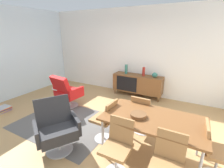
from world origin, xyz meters
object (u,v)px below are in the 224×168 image
object	(u,v)px
vase_cobalt	(144,72)
dining_chair_front_right	(167,163)
armchair_black_shell	(56,126)
side_table_round	(60,94)
dining_chair_near_window	(106,119)
lounge_chair_red	(67,91)
vase_ceramic_small	(126,69)
sideboard	(137,83)
dining_chair_front_left	(118,145)
wooden_bowl_on_table	(138,115)
dining_table	(153,120)
dining_chair_far_end	(214,150)
dining_chair_back_left	(142,113)
fruit_bowl	(60,86)
vase_sculptural_dark	(155,75)
magazine_stack	(3,109)

from	to	relation	value
vase_cobalt	dining_chair_front_right	distance (m)	3.31
armchair_black_shell	side_table_round	xyz separation A→B (m)	(-1.36, 1.42, -0.15)
dining_chair_near_window	lounge_chair_red	size ratio (longest dim) A/B	0.90
vase_ceramic_small	dining_chair_front_right	world-z (taller)	vase_ceramic_small
sideboard	dining_chair_front_right	world-z (taller)	dining_chair_front_right
dining_chair_front_left	wooden_bowl_on_table	bearing A→B (deg)	74.14
vase_cobalt	dining_chair_front_left	world-z (taller)	vase_cobalt
armchair_black_shell	vase_ceramic_small	bearing A→B (deg)	90.07
lounge_chair_red	side_table_round	size ratio (longest dim) A/B	1.82
vase_ceramic_small	dining_chair_near_window	bearing A→B (deg)	-75.04
dining_table	dining_chair_far_end	world-z (taller)	dining_chair_far_end
dining_chair_front_left	dining_table	bearing A→B (deg)	57.87
vase_ceramic_small	side_table_round	size ratio (longest dim) A/B	0.59
dining_chair_back_left	dining_chair_front_left	xyz separation A→B (m)	(0.00, -1.12, 0.00)
armchair_black_shell	sideboard	bearing A→B (deg)	82.41
wooden_bowl_on_table	dining_chair_near_window	distance (m)	0.74
wooden_bowl_on_table	side_table_round	world-z (taller)	wooden_bowl_on_table
dining_chair_front_right	dining_chair_front_left	size ratio (longest dim) A/B	1.00
sideboard	dining_table	distance (m)	2.72
armchair_black_shell	fruit_bowl	bearing A→B (deg)	133.87
sideboard	wooden_bowl_on_table	distance (m)	2.73
vase_ceramic_small	dining_chair_front_right	distance (m)	3.59
vase_sculptural_dark	armchair_black_shell	size ratio (longest dim) A/B	0.18
vase_cobalt	lounge_chair_red	bearing A→B (deg)	-134.20
sideboard	vase_cobalt	size ratio (longest dim) A/B	5.74
vase_ceramic_small	magazine_stack	world-z (taller)	vase_ceramic_small
dining_chair_far_end	side_table_round	bearing A→B (deg)	168.11
magazine_stack	side_table_round	bearing A→B (deg)	47.22
vase_sculptural_dark	wooden_bowl_on_table	size ratio (longest dim) A/B	0.64
lounge_chair_red	armchair_black_shell	xyz separation A→B (m)	(1.06, -1.38, 0.00)
dining_chair_front_right	side_table_round	xyz separation A→B (m)	(-3.25, 1.36, -0.15)
dining_table	wooden_bowl_on_table	world-z (taller)	wooden_bowl_on_table
dining_chair_near_window	dining_chair_back_left	bearing A→B (deg)	46.26
side_table_round	lounge_chair_red	bearing A→B (deg)	-7.91
vase_ceramic_small	wooden_bowl_on_table	xyz separation A→B (m)	(1.33, -2.55, -0.10)
dining_chair_far_end	armchair_black_shell	world-z (taller)	armchair_black_shell
dining_chair_front_left	magazine_stack	size ratio (longest dim) A/B	2.23
sideboard	dining_table	bearing A→B (deg)	-65.25
dining_chair_front_left	dining_chair_back_left	bearing A→B (deg)	90.05
dining_chair_far_end	magazine_stack	bearing A→B (deg)	-176.29
dining_chair_front_right	vase_ceramic_small	bearing A→B (deg)	122.15
lounge_chair_red	side_table_round	xyz separation A→B (m)	(-0.30, 0.04, -0.15)
vase_ceramic_small	lounge_chair_red	world-z (taller)	vase_ceramic_small
dining_chair_near_window	fruit_bowl	world-z (taller)	dining_chair_near_window
dining_chair_near_window	side_table_round	distance (m)	2.17
vase_ceramic_small	dining_chair_back_left	world-z (taller)	vase_ceramic_small
vase_cobalt	dining_chair_far_end	world-z (taller)	vase_cobalt
dining_chair_back_left	fruit_bowl	distance (m)	2.56
lounge_chair_red	armchair_black_shell	bearing A→B (deg)	-52.30
dining_chair_near_window	dining_chair_far_end	size ratio (longest dim) A/B	1.00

